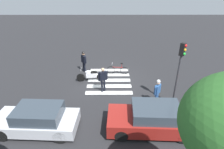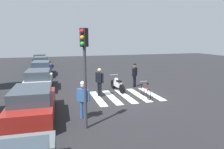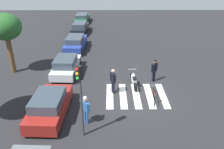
{
  "view_description": "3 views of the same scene",
  "coord_description": "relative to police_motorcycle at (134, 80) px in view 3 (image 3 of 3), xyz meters",
  "views": [
    {
      "loc": [
        -0.16,
        12.59,
        6.97
      ],
      "look_at": [
        -0.21,
        1.34,
        1.18
      ],
      "focal_mm": 29.71,
      "sensor_mm": 36.0,
      "label": 1
    },
    {
      "loc": [
        -11.84,
        4.48,
        3.63
      ],
      "look_at": [
        0.88,
        0.62,
        1.26
      ],
      "focal_mm": 33.08,
      "sensor_mm": 36.0,
      "label": 2
    },
    {
      "loc": [
        -13.77,
        1.79,
        8.36
      ],
      "look_at": [
        0.85,
        1.65,
        1.19
      ],
      "focal_mm": 37.84,
      "sensor_mm": 36.0,
      "label": 3
    }
  ],
  "objects": [
    {
      "name": "car_green_compact",
      "position": [
        19.36,
        5.77,
        0.16
      ],
      "size": [
        4.53,
        1.97,
        1.24
      ],
      "color": "black",
      "rests_on": "ground_plane"
    },
    {
      "name": "car_blue_hatchback",
      "position": [
        7.87,
        5.23,
        0.22
      ],
      "size": [
        4.65,
        1.95,
        1.4
      ],
      "color": "black",
      "rests_on": "ground_plane"
    },
    {
      "name": "leaning_bicycle",
      "position": [
        -2.09,
        -1.13,
        -0.08
      ],
      "size": [
        1.75,
        0.46,
        0.99
      ],
      "color": "black",
      "rests_on": "ground_plane"
    },
    {
      "name": "pedestrian_bystander",
      "position": [
        -4.34,
        3.07,
        0.56
      ],
      "size": [
        0.46,
        0.53,
        1.75
      ],
      "color": "#2D5999",
      "rests_on": "ground_plane"
    },
    {
      "name": "car_maroon_wagon",
      "position": [
        -3.62,
        5.25,
        0.24
      ],
      "size": [
        4.45,
        2.05,
        1.46
      ],
      "color": "black",
      "rests_on": "ground_plane"
    },
    {
      "name": "car_silver_sedan",
      "position": [
        2.2,
        5.24,
        0.21
      ],
      "size": [
        4.25,
        1.97,
        1.38
      ],
      "color": "black",
      "rests_on": "ground_plane"
    },
    {
      "name": "car_black_suv",
      "position": [
        13.89,
        5.45,
        0.19
      ],
      "size": [
        4.37,
        1.92,
        1.33
      ],
      "color": "black",
      "rests_on": "ground_plane"
    },
    {
      "name": "officer_on_foot",
      "position": [
        0.71,
        -1.57,
        0.6
      ],
      "size": [
        0.47,
        0.55,
        1.82
      ],
      "color": "black",
      "rests_on": "ground_plane"
    },
    {
      "name": "traffic_light_pole",
      "position": [
        -5.39,
        3.14,
        2.25
      ],
      "size": [
        0.35,
        0.34,
        3.99
      ],
      "color": "#38383D",
      "rests_on": "ground_plane"
    },
    {
      "name": "police_motorcycle",
      "position": [
        0.0,
        0.0,
        0.0
      ],
      "size": [
        2.16,
        0.62,
        1.02
      ],
      "color": "black",
      "rests_on": "ground_plane"
    },
    {
      "name": "officer_by_motorcycle",
      "position": [
        -1.01,
        1.52,
        0.59
      ],
      "size": [
        0.63,
        0.42,
        1.79
      ],
      "color": "black",
      "rests_on": "ground_plane"
    },
    {
      "name": "street_tree_far",
      "position": [
        2.44,
        9.61,
        3.25
      ],
      "size": [
        2.41,
        2.41,
        4.8
      ],
      "color": "brown",
      "rests_on": "ground_plane"
    },
    {
      "name": "crosswalk_stripes",
      "position": [
        -1.4,
        -0.07,
        -0.45
      ],
      "size": [
        3.26,
        4.05,
        0.01
      ],
      "color": "silver",
      "rests_on": "ground_plane"
    },
    {
      "name": "ground_plane",
      "position": [
        -1.4,
        -0.07,
        -0.45
      ],
      "size": [
        60.0,
        60.0,
        0.0
      ],
      "primitive_type": "plane",
      "color": "#232326"
    }
  ]
}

